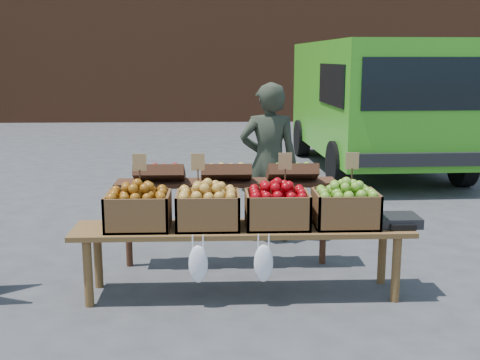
{
  "coord_description": "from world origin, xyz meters",
  "views": [
    {
      "loc": [
        -0.61,
        -5.04,
        1.9
      ],
      "look_at": [
        -0.4,
        0.09,
        0.85
      ],
      "focal_mm": 45.0,
      "sensor_mm": 36.0,
      "label": 1
    }
  ],
  "objects_px": {
    "delivery_van": "(373,107)",
    "vendor": "(269,163)",
    "display_bench": "(243,261)",
    "back_table": "(226,210)",
    "crate_red_apples": "(277,209)",
    "crate_russet_pears": "(208,210)",
    "crate_golden_apples": "(138,211)",
    "weighing_scale": "(397,220)",
    "crate_green_apples": "(345,209)"
  },
  "relations": [
    {
      "from": "delivery_van",
      "to": "vendor",
      "type": "height_order",
      "value": "delivery_van"
    },
    {
      "from": "vendor",
      "to": "display_bench",
      "type": "height_order",
      "value": "vendor"
    },
    {
      "from": "back_table",
      "to": "crate_red_apples",
      "type": "relative_size",
      "value": 4.2
    },
    {
      "from": "crate_russet_pears",
      "to": "vendor",
      "type": "bearing_deg",
      "value": 67.64
    },
    {
      "from": "delivery_van",
      "to": "back_table",
      "type": "relative_size",
      "value": 2.29
    },
    {
      "from": "back_table",
      "to": "crate_golden_apples",
      "type": "xyz_separation_m",
      "value": [
        -0.71,
        -0.72,
        0.19
      ]
    },
    {
      "from": "back_table",
      "to": "crate_russet_pears",
      "type": "bearing_deg",
      "value": -102.39
    },
    {
      "from": "display_bench",
      "to": "weighing_scale",
      "type": "relative_size",
      "value": 7.94
    },
    {
      "from": "back_table",
      "to": "crate_golden_apples",
      "type": "bearing_deg",
      "value": -134.53
    },
    {
      "from": "display_bench",
      "to": "weighing_scale",
      "type": "xyz_separation_m",
      "value": [
        1.25,
        0.0,
        0.33
      ]
    },
    {
      "from": "vendor",
      "to": "crate_red_apples",
      "type": "bearing_deg",
      "value": 88.45
    },
    {
      "from": "vendor",
      "to": "display_bench",
      "type": "bearing_deg",
      "value": 78.13
    },
    {
      "from": "display_bench",
      "to": "crate_green_apples",
      "type": "xyz_separation_m",
      "value": [
        0.82,
        0.0,
        0.42
      ]
    },
    {
      "from": "delivery_van",
      "to": "crate_russet_pears",
      "type": "distance_m",
      "value": 6.21
    },
    {
      "from": "back_table",
      "to": "display_bench",
      "type": "xyz_separation_m",
      "value": [
        0.12,
        -0.72,
        -0.24
      ]
    },
    {
      "from": "weighing_scale",
      "to": "crate_golden_apples",
      "type": "bearing_deg",
      "value": 180.0
    },
    {
      "from": "back_table",
      "to": "crate_russet_pears",
      "type": "height_order",
      "value": "back_table"
    },
    {
      "from": "back_table",
      "to": "crate_red_apples",
      "type": "height_order",
      "value": "back_table"
    },
    {
      "from": "crate_red_apples",
      "to": "crate_golden_apples",
      "type": "bearing_deg",
      "value": 180.0
    },
    {
      "from": "crate_russet_pears",
      "to": "weighing_scale",
      "type": "height_order",
      "value": "crate_russet_pears"
    },
    {
      "from": "vendor",
      "to": "back_table",
      "type": "distance_m",
      "value": 0.95
    },
    {
      "from": "back_table",
      "to": "crate_russet_pears",
      "type": "distance_m",
      "value": 0.76
    },
    {
      "from": "crate_green_apples",
      "to": "crate_red_apples",
      "type": "bearing_deg",
      "value": 180.0
    },
    {
      "from": "vendor",
      "to": "weighing_scale",
      "type": "bearing_deg",
      "value": 122.25
    },
    {
      "from": "crate_golden_apples",
      "to": "delivery_van",
      "type": "bearing_deg",
      "value": 59.22
    },
    {
      "from": "vendor",
      "to": "crate_golden_apples",
      "type": "relative_size",
      "value": 3.31
    },
    {
      "from": "weighing_scale",
      "to": "crate_russet_pears",
      "type": "bearing_deg",
      "value": 180.0
    },
    {
      "from": "vendor",
      "to": "crate_russet_pears",
      "type": "relative_size",
      "value": 3.31
    },
    {
      "from": "back_table",
      "to": "weighing_scale",
      "type": "relative_size",
      "value": 6.18
    },
    {
      "from": "back_table",
      "to": "weighing_scale",
      "type": "height_order",
      "value": "back_table"
    },
    {
      "from": "crate_russet_pears",
      "to": "crate_green_apples",
      "type": "relative_size",
      "value": 1.0
    },
    {
      "from": "display_bench",
      "to": "crate_golden_apples",
      "type": "distance_m",
      "value": 0.93
    },
    {
      "from": "delivery_van",
      "to": "crate_green_apples",
      "type": "distance_m",
      "value": 5.81
    },
    {
      "from": "crate_golden_apples",
      "to": "crate_green_apples",
      "type": "xyz_separation_m",
      "value": [
        1.65,
        0.0,
        0.0
      ]
    },
    {
      "from": "display_bench",
      "to": "crate_russet_pears",
      "type": "relative_size",
      "value": 5.4
    },
    {
      "from": "back_table",
      "to": "crate_green_apples",
      "type": "relative_size",
      "value": 4.2
    },
    {
      "from": "delivery_van",
      "to": "crate_golden_apples",
      "type": "height_order",
      "value": "delivery_van"
    },
    {
      "from": "vendor",
      "to": "crate_green_apples",
      "type": "xyz_separation_m",
      "value": [
        0.48,
        -1.5,
        -0.12
      ]
    },
    {
      "from": "delivery_van",
      "to": "crate_red_apples",
      "type": "xyz_separation_m",
      "value": [
        -2.21,
        -5.55,
        -0.37
      ]
    },
    {
      "from": "vendor",
      "to": "crate_golden_apples",
      "type": "distance_m",
      "value": 1.9
    },
    {
      "from": "vendor",
      "to": "crate_green_apples",
      "type": "height_order",
      "value": "vendor"
    },
    {
      "from": "crate_green_apples",
      "to": "crate_russet_pears",
      "type": "bearing_deg",
      "value": 180.0
    },
    {
      "from": "delivery_van",
      "to": "weighing_scale",
      "type": "distance_m",
      "value": 5.71
    },
    {
      "from": "delivery_van",
      "to": "crate_green_apples",
      "type": "height_order",
      "value": "delivery_van"
    },
    {
      "from": "vendor",
      "to": "back_table",
      "type": "relative_size",
      "value": 0.79
    },
    {
      "from": "back_table",
      "to": "display_bench",
      "type": "relative_size",
      "value": 0.78
    },
    {
      "from": "crate_golden_apples",
      "to": "crate_green_apples",
      "type": "distance_m",
      "value": 1.65
    },
    {
      "from": "delivery_van",
      "to": "weighing_scale",
      "type": "bearing_deg",
      "value": -104.46
    },
    {
      "from": "delivery_van",
      "to": "crate_green_apples",
      "type": "xyz_separation_m",
      "value": [
        -1.66,
        -5.55,
        -0.37
      ]
    },
    {
      "from": "crate_red_apples",
      "to": "weighing_scale",
      "type": "bearing_deg",
      "value": 0.0
    }
  ]
}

